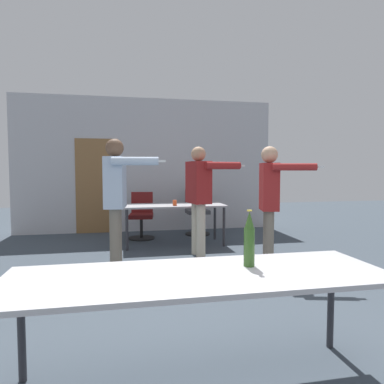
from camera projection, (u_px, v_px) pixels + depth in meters
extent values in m
cube|color=#BCBCC1|center=(148.00, 165.00, 7.67)|extent=(5.72, 0.10, 2.96)
cube|color=olive|center=(97.00, 186.00, 7.43)|extent=(0.90, 0.02, 2.05)
cube|color=#A8A8AD|center=(200.00, 276.00, 2.07)|extent=(2.32, 0.76, 0.03)
cylinder|color=#2D2D33|center=(21.00, 328.00, 2.19)|extent=(0.05, 0.05, 0.71)
cylinder|color=#2D2D33|center=(331.00, 302.00, 2.62)|extent=(0.05, 0.05, 0.71)
cube|color=#A8A8AD|center=(174.00, 205.00, 6.25)|extent=(1.83, 0.75, 0.03)
cylinder|color=#2D2D33|center=(127.00, 230.00, 5.80)|extent=(0.05, 0.05, 0.71)
cylinder|color=#2D2D33|center=(224.00, 227.00, 6.13)|extent=(0.05, 0.05, 0.71)
cylinder|color=#2D2D33|center=(127.00, 224.00, 6.41)|extent=(0.05, 0.05, 0.71)
cylinder|color=#2D2D33|center=(215.00, 222.00, 6.75)|extent=(0.05, 0.05, 0.71)
cylinder|color=beige|center=(196.00, 228.00, 5.57)|extent=(0.15, 0.15, 0.84)
cylinder|color=beige|center=(201.00, 230.00, 5.39)|extent=(0.15, 0.15, 0.84)
cube|color=maroon|center=(198.00, 182.00, 5.43)|extent=(0.35, 0.51, 0.66)
sphere|color=tan|center=(198.00, 154.00, 5.40)|extent=(0.23, 0.23, 0.23)
cylinder|color=maroon|center=(192.00, 183.00, 5.70)|extent=(0.11, 0.11, 0.57)
cylinder|color=maroon|center=(223.00, 166.00, 5.25)|extent=(0.58, 0.22, 0.11)
cube|color=white|center=(241.00, 166.00, 5.37)|extent=(0.12, 0.06, 0.03)
cylinder|color=slate|center=(117.00, 238.00, 4.70)|extent=(0.13, 0.13, 0.86)
cylinder|color=slate|center=(115.00, 241.00, 4.51)|extent=(0.13, 0.13, 0.86)
cube|color=silver|center=(115.00, 182.00, 4.56)|extent=(0.30, 0.47, 0.68)
sphere|color=brown|center=(115.00, 148.00, 4.53)|extent=(0.24, 0.24, 0.24)
cylinder|color=silver|center=(118.00, 183.00, 4.83)|extent=(0.11, 0.11, 0.59)
cylinder|color=silver|center=(135.00, 161.00, 4.29)|extent=(0.60, 0.18, 0.11)
cube|color=white|center=(161.00, 161.00, 4.31)|extent=(0.12, 0.05, 0.03)
cylinder|color=slate|center=(267.00, 238.00, 4.79)|extent=(0.12, 0.12, 0.82)
cylinder|color=slate|center=(269.00, 241.00, 4.63)|extent=(0.12, 0.12, 0.82)
cube|color=maroon|center=(269.00, 187.00, 4.67)|extent=(0.30, 0.43, 0.64)
sphere|color=#DBAD89|center=(270.00, 155.00, 4.64)|extent=(0.23, 0.23, 0.23)
cylinder|color=maroon|center=(266.00, 187.00, 4.91)|extent=(0.09, 0.09, 0.56)
cylinder|color=maroon|center=(295.00, 167.00, 4.40)|extent=(0.56, 0.22, 0.09)
cube|color=white|center=(319.00, 167.00, 4.38)|extent=(0.13, 0.06, 0.03)
cylinder|color=black|center=(197.00, 234.00, 7.27)|extent=(0.52, 0.52, 0.03)
cylinder|color=black|center=(198.00, 223.00, 7.26)|extent=(0.06, 0.06, 0.42)
cube|color=#4C4C51|center=(198.00, 212.00, 7.24)|extent=(0.46, 0.46, 0.08)
cube|color=#4C4C51|center=(195.00, 199.00, 7.48)|extent=(0.44, 0.06, 0.42)
cylinder|color=black|center=(141.00, 238.00, 6.82)|extent=(0.52, 0.52, 0.03)
cylinder|color=black|center=(141.00, 228.00, 6.81)|extent=(0.06, 0.06, 0.39)
cube|color=maroon|center=(141.00, 216.00, 6.79)|extent=(0.51, 0.51, 0.08)
cube|color=maroon|center=(142.00, 202.00, 7.03)|extent=(0.44, 0.11, 0.42)
cylinder|color=#2D511E|center=(249.00, 247.00, 2.22)|extent=(0.07, 0.07, 0.25)
cone|color=#2D511E|center=(249.00, 220.00, 2.21)|extent=(0.06, 0.06, 0.11)
cylinder|color=gold|center=(250.00, 211.00, 2.21)|extent=(0.03, 0.03, 0.01)
cylinder|color=#E05123|center=(175.00, 203.00, 6.08)|extent=(0.07, 0.07, 0.10)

